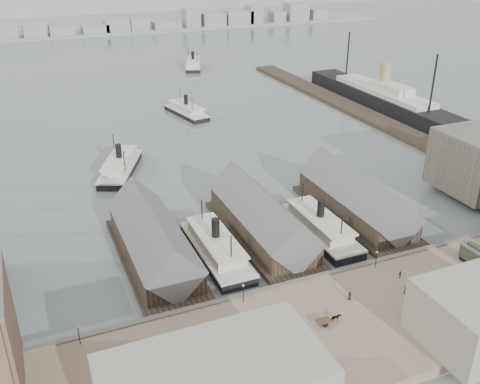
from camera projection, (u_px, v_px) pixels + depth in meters
name	position (u px, v px, depth m)	size (l,w,h in m)	color
ground	(295.00, 274.00, 112.82)	(900.00, 900.00, 0.00)	#586662
quay	(349.00, 327.00, 95.75)	(180.00, 30.00, 2.00)	#826D57
seawall	(308.00, 282.00, 108.00)	(180.00, 1.20, 2.30)	#59544C
east_wharf	(360.00, 112.00, 214.80)	(10.00, 180.00, 1.60)	#2D231C
ferry_shed_west	(153.00, 242.00, 115.72)	(14.00, 42.00, 12.60)	#2D231C
ferry_shed_center	(262.00, 219.00, 124.87)	(14.00, 42.00, 12.60)	#2D231C
ferry_shed_east	(356.00, 200.00, 134.02)	(14.00, 42.00, 12.60)	#2D231C
lamp_post_far_w	(78.00, 331.00, 89.13)	(0.44, 0.44, 3.92)	black
lamp_post_near_w	(243.00, 290.00, 99.69)	(0.44, 0.44, 3.92)	black
lamp_post_near_e	(377.00, 256.00, 110.25)	(0.44, 0.44, 3.92)	black
far_shore	(75.00, 30.00, 388.37)	(500.00, 40.00, 15.72)	gray
ferry_docked_west	(216.00, 247.00, 117.96)	(8.38, 27.92, 9.97)	black
ferry_docked_east	(320.00, 226.00, 126.59)	(8.26, 27.54, 9.84)	black
ferry_open_near	(120.00, 166.00, 160.60)	(18.49, 27.85, 9.61)	black
ferry_open_mid	(186.00, 110.00, 213.07)	(12.32, 25.71, 8.83)	black
ferry_open_far	(193.00, 64.00, 290.88)	(16.15, 27.69, 9.48)	black
ocean_steamer	(383.00, 98.00, 222.27)	(12.95, 94.64, 18.93)	black
horse_cart_left	(124.00, 370.00, 83.74)	(4.68, 1.74, 1.51)	black
horse_cart_center	(332.00, 319.00, 94.99)	(4.80, 1.52, 1.50)	black
horse_cart_right	(419.00, 319.00, 95.04)	(4.71, 2.37, 1.43)	black
pedestrian_0	(12.00, 363.00, 85.15)	(0.64, 0.47, 1.75)	black
pedestrian_2	(207.00, 333.00, 91.64)	(1.04, 0.60, 1.61)	black
pedestrian_3	(279.00, 350.00, 87.86)	(0.92, 0.38, 1.57)	black
pedestrian_4	(350.00, 296.00, 101.12)	(0.85, 0.56, 1.75)	black
pedestrian_5	(405.00, 291.00, 102.49)	(0.65, 0.48, 1.79)	black
pedestrian_6	(400.00, 275.00, 107.53)	(0.78, 0.61, 1.61)	black
pedestrian_7	(472.00, 284.00, 104.53)	(1.18, 0.68, 1.83)	black
pedestrian_8	(479.00, 252.00, 115.16)	(1.07, 0.45, 1.83)	black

